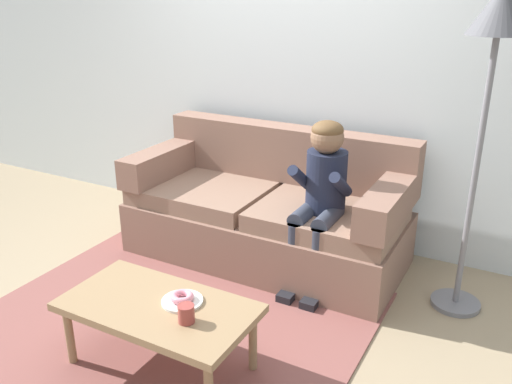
{
  "coord_description": "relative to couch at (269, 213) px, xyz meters",
  "views": [
    {
      "loc": [
        1.73,
        -2.33,
        1.87
      ],
      "look_at": [
        0.22,
        0.45,
        0.65
      ],
      "focal_mm": 37.53,
      "sensor_mm": 36.0,
      "label": 1
    }
  ],
  "objects": [
    {
      "name": "wall_back",
      "position": [
        -0.11,
        0.56,
        1.06
      ],
      "size": [
        8.0,
        0.1,
        2.8
      ],
      "primitive_type": "cube",
      "color": "silver",
      "rests_on": "ground"
    },
    {
      "name": "person_child",
      "position": [
        0.48,
        -0.2,
        0.33
      ],
      "size": [
        0.34,
        0.58,
        1.1
      ],
      "color": "#1E2338",
      "rests_on": "ground"
    },
    {
      "name": "area_rug",
      "position": [
        -0.11,
        -1.09,
        -0.33
      ],
      "size": [
        2.21,
        1.98,
        0.01
      ],
      "primitive_type": "cube",
      "color": "brown",
      "rests_on": "ground"
    },
    {
      "name": "ground",
      "position": [
        -0.11,
        -0.84,
        -0.34
      ],
      "size": [
        10.0,
        10.0,
        0.0
      ],
      "primitive_type": "plane",
      "color": "#9E896B"
    },
    {
      "name": "couch",
      "position": [
        0.0,
        0.0,
        0.0
      ],
      "size": [
        1.95,
        0.9,
        0.91
      ],
      "color": "#846051",
      "rests_on": "ground"
    },
    {
      "name": "floor_lamp",
      "position": [
        1.35,
        -0.05,
        1.22
      ],
      "size": [
        0.33,
        0.33,
        1.89
      ],
      "color": "slate",
      "rests_on": "ground"
    },
    {
      "name": "plate",
      "position": [
        0.19,
        -1.32,
        0.05
      ],
      "size": [
        0.21,
        0.21,
        0.01
      ],
      "primitive_type": "cylinder",
      "color": "white",
      "rests_on": "coffee_table"
    },
    {
      "name": "coffee_table",
      "position": [
        0.09,
        -1.39,
        0.0
      ],
      "size": [
        0.98,
        0.53,
        0.38
      ],
      "color": "#937551",
      "rests_on": "ground"
    },
    {
      "name": "donut",
      "position": [
        0.19,
        -1.32,
        0.08
      ],
      "size": [
        0.16,
        0.16,
        0.04
      ],
      "primitive_type": "torus",
      "rotation": [
        0.0,
        0.0,
        2.6
      ],
      "color": "pink",
      "rests_on": "plate"
    },
    {
      "name": "toy_controller",
      "position": [
        -0.39,
        -0.85,
        -0.31
      ],
      "size": [
        0.23,
        0.09,
        0.05
      ],
      "rotation": [
        0.0,
        0.0,
        -0.46
      ],
      "color": "#339E56",
      "rests_on": "ground"
    },
    {
      "name": "mug",
      "position": [
        0.31,
        -1.45,
        0.09
      ],
      "size": [
        0.08,
        0.08,
        0.09
      ],
      "primitive_type": "cylinder",
      "color": "#993D38",
      "rests_on": "coffee_table"
    }
  ]
}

